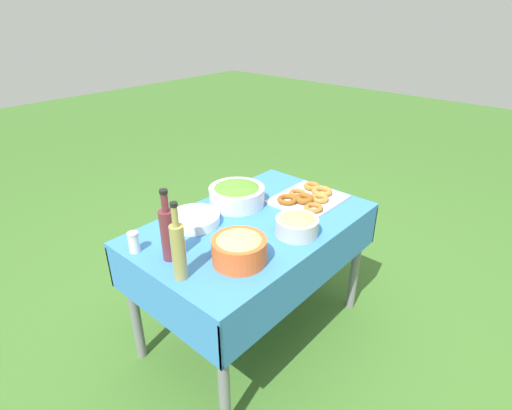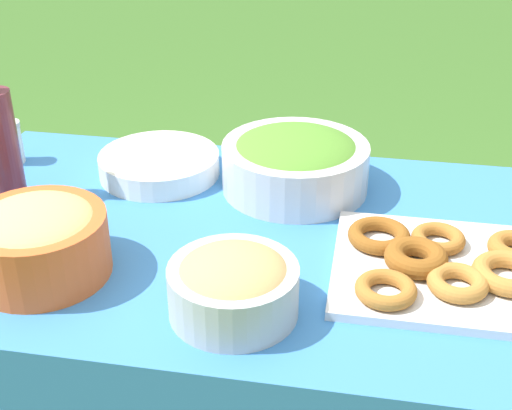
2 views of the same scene
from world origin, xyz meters
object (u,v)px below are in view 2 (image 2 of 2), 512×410
(donut_platter, at_px, (444,265))
(bread_bowl, at_px, (233,285))
(salad_bowl, at_px, (295,161))
(pasta_bowl, at_px, (38,239))
(plate_stack, at_px, (159,164))
(wine_bottle, at_px, (1,141))

(donut_platter, height_order, bread_bowl, bread_bowl)
(salad_bowl, xyz_separation_m, pasta_bowl, (0.38, 0.38, 0.01))
(donut_platter, distance_m, bread_bowl, 0.37)
(pasta_bowl, xyz_separation_m, donut_platter, (-0.67, -0.11, -0.05))
(bread_bowl, bearing_deg, donut_platter, -153.71)
(plate_stack, bearing_deg, donut_platter, 154.29)
(plate_stack, xyz_separation_m, bread_bowl, (-0.26, 0.44, 0.03))
(donut_platter, bearing_deg, wine_bottle, -8.29)
(donut_platter, relative_size, bread_bowl, 1.85)
(donut_platter, bearing_deg, plate_stack, -25.71)
(wine_bottle, bearing_deg, pasta_bowl, 126.99)
(pasta_bowl, bearing_deg, donut_platter, -170.40)
(pasta_bowl, xyz_separation_m, wine_bottle, (0.18, -0.24, 0.06))
(salad_bowl, bearing_deg, plate_stack, -2.47)
(pasta_bowl, xyz_separation_m, bread_bowl, (-0.34, 0.05, -0.02))
(pasta_bowl, height_order, wine_bottle, wine_bottle)
(salad_bowl, bearing_deg, wine_bottle, 14.50)
(pasta_bowl, distance_m, donut_platter, 0.68)
(donut_platter, xyz_separation_m, wine_bottle, (0.85, -0.12, 0.11))
(salad_bowl, relative_size, donut_platter, 0.79)
(pasta_bowl, height_order, plate_stack, pasta_bowl)
(plate_stack, bearing_deg, wine_bottle, 30.73)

